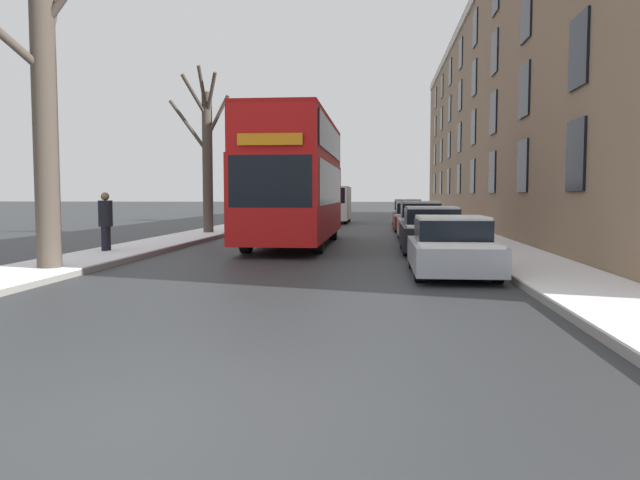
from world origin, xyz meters
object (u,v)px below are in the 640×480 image
(bare_tree_left_1, at_px, (207,154))
(double_decker_bus, at_px, (295,175))
(parked_car_1, at_px, (431,231))
(oncoming_van, at_px, (333,203))
(parked_car_4, at_px, (407,213))
(bare_tree_left_3, at_px, (294,179))
(pedestrian_left_sidewalk, at_px, (106,221))
(parked_car_2, at_px, (420,222))
(bare_tree_left_0, at_px, (43,91))
(parked_car_3, at_px, (412,217))
(parked_car_0, at_px, (452,248))
(bare_tree_left_2, at_px, (268,170))

(bare_tree_left_1, distance_m, double_decker_bus, 6.54)
(parked_car_1, xyz_separation_m, oncoming_van, (-4.58, 20.13, 0.59))
(bare_tree_left_1, distance_m, parked_car_4, 13.95)
(bare_tree_left_3, relative_size, pedestrian_left_sidewalk, 3.65)
(pedestrian_left_sidewalk, bearing_deg, oncoming_van, 168.25)
(bare_tree_left_1, distance_m, pedestrian_left_sidewalk, 9.41)
(double_decker_bus, xyz_separation_m, parked_car_2, (4.56, 3.13, -1.79))
(bare_tree_left_0, xyz_separation_m, parked_car_3, (8.98, 17.77, -3.37))
(bare_tree_left_1, bearing_deg, parked_car_1, -37.25)
(bare_tree_left_1, bearing_deg, parked_car_2, -9.54)
(parked_car_1, distance_m, oncoming_van, 20.65)
(parked_car_1, relative_size, pedestrian_left_sidewalk, 2.34)
(double_decker_bus, relative_size, parked_car_0, 2.57)
(parked_car_1, bearing_deg, bare_tree_left_0, -144.86)
(parked_car_2, xyz_separation_m, parked_car_4, (-0.00, 11.75, 0.00))
(parked_car_2, bearing_deg, parked_car_4, 90.00)
(bare_tree_left_0, bearing_deg, bare_tree_left_3, 90.19)
(bare_tree_left_2, xyz_separation_m, pedestrian_left_sidewalk, (-0.64, -22.96, -2.41))
(bare_tree_left_0, distance_m, bare_tree_left_3, 40.74)
(parked_car_4, bearing_deg, parked_car_1, -90.00)
(bare_tree_left_2, bearing_deg, parked_car_3, -46.43)
(parked_car_0, bearing_deg, bare_tree_left_3, 102.84)
(bare_tree_left_2, xyz_separation_m, bare_tree_left_3, (-0.24, 13.63, -0.28))
(bare_tree_left_0, bearing_deg, parked_car_0, 4.66)
(bare_tree_left_3, height_order, parked_car_3, bare_tree_left_3)
(parked_car_4, distance_m, oncoming_van, 5.51)
(bare_tree_left_3, distance_m, pedestrian_left_sidewalk, 36.65)
(bare_tree_left_1, relative_size, bare_tree_left_3, 1.06)
(bare_tree_left_0, relative_size, parked_car_4, 1.95)
(parked_car_1, relative_size, parked_car_3, 0.98)
(bare_tree_left_2, height_order, bare_tree_left_3, bare_tree_left_2)
(parked_car_0, bearing_deg, oncoming_van, 100.09)
(bare_tree_left_2, distance_m, bare_tree_left_3, 13.63)
(parked_car_3, bearing_deg, pedestrian_left_sidewalk, -124.91)
(bare_tree_left_2, relative_size, bare_tree_left_3, 1.10)
(bare_tree_left_0, xyz_separation_m, pedestrian_left_sidewalk, (-0.53, 4.15, -3.03))
(parked_car_0, height_order, pedestrian_left_sidewalk, pedestrian_left_sidewalk)
(double_decker_bus, bearing_deg, pedestrian_left_sidewalk, -138.32)
(bare_tree_left_0, distance_m, double_decker_bus, 9.76)
(parked_car_4, bearing_deg, bare_tree_left_2, 157.54)
(parked_car_1, bearing_deg, bare_tree_left_3, 104.84)
(bare_tree_left_3, relative_size, parked_car_1, 1.56)
(parked_car_1, xyz_separation_m, parked_car_4, (0.00, 17.11, 0.04))
(parked_car_0, relative_size, oncoming_van, 0.74)
(double_decker_bus, height_order, parked_car_4, double_decker_bus)
(double_decker_bus, height_order, parked_car_3, double_decker_bus)
(bare_tree_left_1, relative_size, oncoming_van, 1.33)
(double_decker_bus, relative_size, oncoming_van, 1.89)
(parked_car_0, height_order, oncoming_van, oncoming_van)
(double_decker_bus, relative_size, parked_car_3, 2.30)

